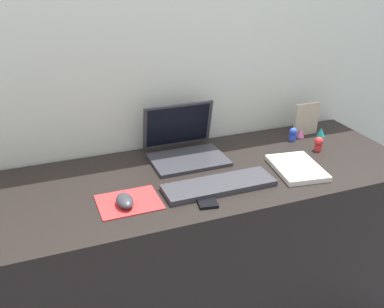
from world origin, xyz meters
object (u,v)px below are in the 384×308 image
(mouse, at_px, (125,201))
(laptop, at_px, (184,144))
(toy_figurine_teal, at_px, (321,132))
(notebook_pad, at_px, (297,168))
(toy_figurine_red, at_px, (319,143))
(picture_frame, at_px, (306,119))
(toy_figurine_pink, at_px, (301,133))
(toy_figurine_blue, at_px, (293,134))
(cell_phone, at_px, (206,198))
(keyboard, at_px, (219,185))

(mouse, bearing_deg, laptop, 43.19)
(toy_figurine_teal, bearing_deg, mouse, -164.52)
(laptop, distance_m, mouse, 0.44)
(notebook_pad, height_order, toy_figurine_red, toy_figurine_red)
(notebook_pad, height_order, picture_frame, picture_frame)
(toy_figurine_pink, xyz_separation_m, toy_figurine_blue, (-0.05, -0.02, 0.01))
(toy_figurine_red, bearing_deg, laptop, 164.35)
(notebook_pad, bearing_deg, toy_figurine_blue, 68.44)
(notebook_pad, bearing_deg, toy_figurine_pink, 61.96)
(picture_frame, bearing_deg, toy_figurine_red, -106.43)
(toy_figurine_pink, distance_m, toy_figurine_red, 0.15)
(cell_phone, bearing_deg, notebook_pad, 20.78)
(cell_phone, bearing_deg, toy_figurine_pink, 40.09)
(toy_figurine_pink, bearing_deg, keyboard, -151.51)
(toy_figurine_pink, bearing_deg, toy_figurine_teal, -14.37)
(picture_frame, relative_size, toy_figurine_blue, 2.55)
(mouse, distance_m, toy_figurine_red, 0.89)
(picture_frame, height_order, toy_figurine_red, picture_frame)
(toy_figurine_blue, bearing_deg, laptop, 177.64)
(notebook_pad, distance_m, toy_figurine_blue, 0.30)
(notebook_pad, bearing_deg, keyboard, -169.07)
(toy_figurine_blue, xyz_separation_m, toy_figurine_teal, (0.15, -0.01, -0.01))
(keyboard, bearing_deg, toy_figurine_red, 15.22)
(notebook_pad, relative_size, toy_figurine_pink, 6.21)
(cell_phone, relative_size, toy_figurine_red, 2.12)
(keyboard, height_order, picture_frame, picture_frame)
(laptop, height_order, picture_frame, laptop)
(laptop, xyz_separation_m, toy_figurine_red, (0.56, -0.16, -0.02))
(mouse, distance_m, toy_figurine_blue, 0.88)
(laptop, bearing_deg, toy_figurine_blue, -2.36)
(cell_phone, bearing_deg, toy_figurine_blue, 41.20)
(keyboard, relative_size, toy_figurine_teal, 9.91)
(toy_figurine_blue, relative_size, toy_figurine_red, 0.97)
(toy_figurine_pink, relative_size, toy_figurine_red, 0.64)
(toy_figurine_pink, relative_size, toy_figurine_blue, 0.66)
(keyboard, height_order, toy_figurine_red, toy_figurine_red)
(keyboard, height_order, toy_figurine_pink, toy_figurine_pink)
(picture_frame, bearing_deg, cell_phone, -150.13)
(notebook_pad, distance_m, toy_figurine_pink, 0.34)
(mouse, xyz_separation_m, toy_figurine_teal, (0.98, 0.27, -0.00))
(keyboard, xyz_separation_m, picture_frame, (0.58, 0.32, 0.06))
(toy_figurine_pink, bearing_deg, picture_frame, 31.75)
(notebook_pad, height_order, toy_figurine_pink, toy_figurine_pink)
(cell_phone, relative_size, notebook_pad, 0.53)
(toy_figurine_blue, bearing_deg, cell_phone, -149.13)
(mouse, bearing_deg, toy_figurine_pink, 18.41)
(laptop, distance_m, toy_figurine_red, 0.58)
(keyboard, relative_size, mouse, 4.27)
(laptop, bearing_deg, picture_frame, 1.74)
(laptop, relative_size, cell_phone, 2.34)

